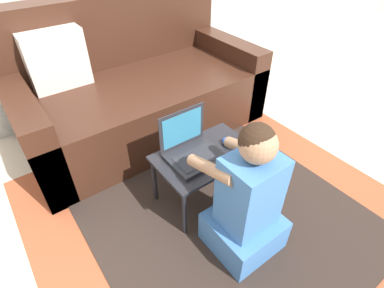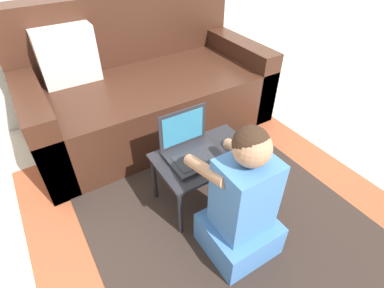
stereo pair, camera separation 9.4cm
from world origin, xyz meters
name	(u,v)px [view 1 (the left image)]	position (x,y,z in m)	size (l,w,h in m)	color
ground_plane	(206,220)	(0.00, 0.00, 0.00)	(16.00, 16.00, 0.00)	beige
area_rug	(224,215)	(0.10, -0.03, 0.00)	(1.89, 1.99, 0.01)	#9E4C2D
couch	(136,89)	(0.16, 1.04, 0.30)	(1.68, 0.90, 0.90)	#381E14
laptop_desk	(205,160)	(0.10, 0.15, 0.28)	(0.53, 0.34, 0.32)	black
laptop	(192,150)	(0.04, 0.18, 0.36)	(0.28, 0.23, 0.24)	#232328
computer_mouse	(229,142)	(0.25, 0.13, 0.34)	(0.06, 0.09, 0.04)	#234CB2
person_seated	(247,202)	(0.06, -0.21, 0.30)	(0.32, 0.44, 0.73)	#3D70B2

